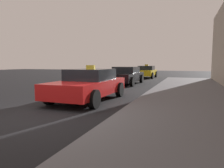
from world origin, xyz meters
TOP-DOWN VIEW (x-y plane):
  - ground_plane at (0.00, 0.00)m, footprint 80.00×80.00m
  - sidewalk at (4.00, 0.00)m, footprint 4.00×32.00m
  - car_red at (0.04, 2.84)m, footprint 2.01×4.15m
  - car_black at (-0.47, 9.67)m, footprint 2.00×4.52m
  - car_yellow at (-0.33, 16.77)m, footprint 1.93×4.02m

SIDE VIEW (x-z plane):
  - ground_plane at x=0.00m, z-range 0.00..0.00m
  - sidewalk at x=4.00m, z-range 0.00..0.15m
  - car_yellow at x=-0.33m, z-range -0.07..1.36m
  - car_red at x=0.04m, z-range -0.07..1.36m
  - car_black at x=-0.47m, z-range 0.01..1.28m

